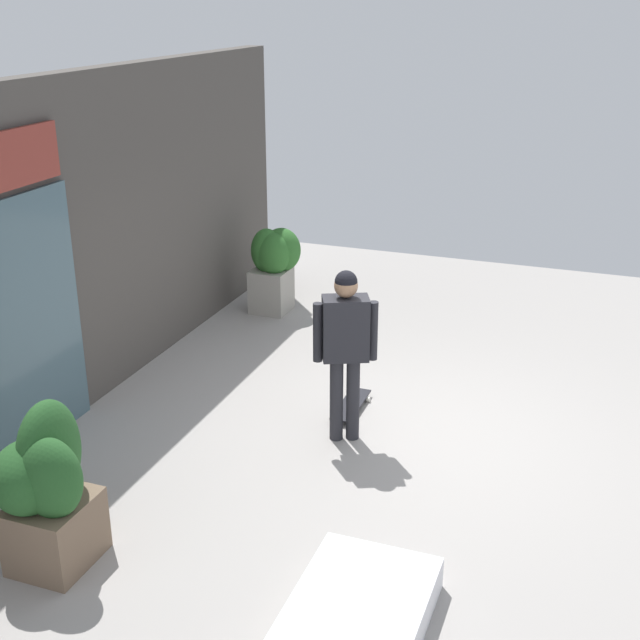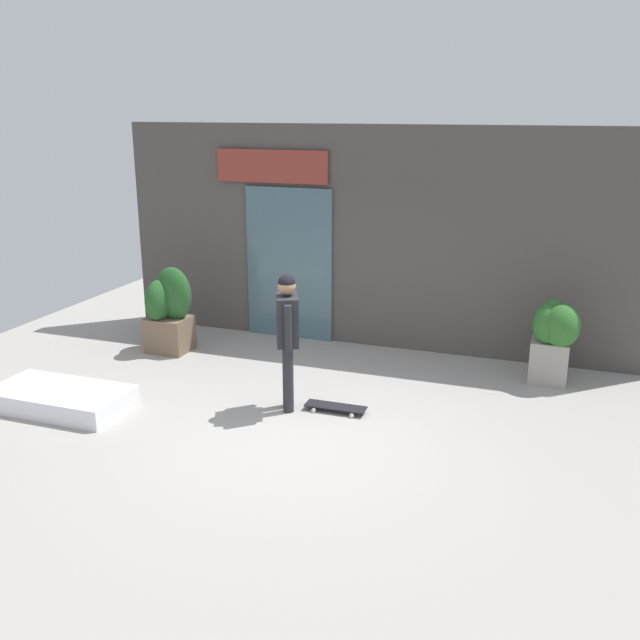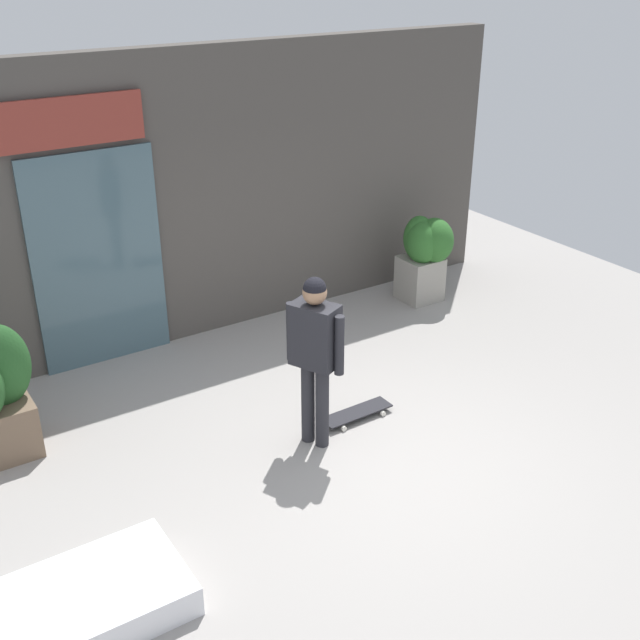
{
  "view_description": "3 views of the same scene",
  "coord_description": "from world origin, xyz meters",
  "px_view_note": "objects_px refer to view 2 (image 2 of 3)",
  "views": [
    {
      "loc": [
        -7.18,
        -1.82,
        4.09
      ],
      "look_at": [
        -0.01,
        0.83,
        1.09
      ],
      "focal_mm": 46.98,
      "sensor_mm": 36.0,
      "label": 1
    },
    {
      "loc": [
        2.89,
        -7.21,
        3.66
      ],
      "look_at": [
        -0.01,
        0.83,
        1.09
      ],
      "focal_mm": 40.23,
      "sensor_mm": 36.0,
      "label": 2
    },
    {
      "loc": [
        -3.71,
        -4.86,
        4.39
      ],
      "look_at": [
        -0.01,
        0.83,
        1.09
      ],
      "focal_mm": 43.9,
      "sensor_mm": 36.0,
      "label": 3
    }
  ],
  "objects_px": {
    "planter_box_right": "(168,308)",
    "skateboard": "(336,407)",
    "skateboarder": "(287,328)",
    "planter_box_left": "(553,334)"
  },
  "relations": [
    {
      "from": "skateboarder",
      "to": "planter_box_right",
      "type": "bearing_deg",
      "value": 125.84
    },
    {
      "from": "planter_box_right",
      "to": "skateboard",
      "type": "bearing_deg",
      "value": -22.95
    },
    {
      "from": "skateboarder",
      "to": "skateboard",
      "type": "height_order",
      "value": "skateboarder"
    },
    {
      "from": "skateboard",
      "to": "planter_box_left",
      "type": "distance_m",
      "value": 3.17
    },
    {
      "from": "planter_box_right",
      "to": "skateboarder",
      "type": "bearing_deg",
      "value": -29.53
    },
    {
      "from": "skateboarder",
      "to": "planter_box_left",
      "type": "xyz_separation_m",
      "value": [
        3.03,
        2.04,
        -0.37
      ]
    },
    {
      "from": "skateboarder",
      "to": "planter_box_right",
      "type": "height_order",
      "value": "skateboarder"
    },
    {
      "from": "skateboarder",
      "to": "skateboard",
      "type": "xyz_separation_m",
      "value": [
        0.58,
        0.12,
        -1.0
      ]
    },
    {
      "from": "skateboard",
      "to": "planter_box_right",
      "type": "bearing_deg",
      "value": 156.39
    },
    {
      "from": "planter_box_right",
      "to": "planter_box_left",
      "type": "bearing_deg",
      "value": 5.8
    }
  ]
}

